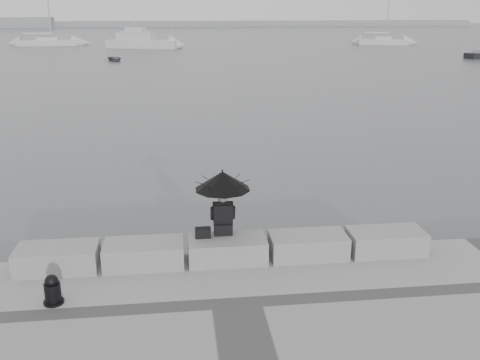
{
  "coord_description": "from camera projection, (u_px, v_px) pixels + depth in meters",
  "views": [
    {
      "loc": [
        -0.92,
        -10.44,
        5.52
      ],
      "look_at": [
        0.67,
        3.0,
        1.13
      ],
      "focal_mm": 40.0,
      "sensor_mm": 36.0,
      "label": 1
    }
  ],
  "objects": [
    {
      "name": "bag",
      "position": [
        203.0,
        233.0,
        10.97
      ],
      "size": [
        0.32,
        0.18,
        0.2
      ],
      "primitive_type": "cube",
      "color": "black",
      "rests_on": "stone_block_centre"
    },
    {
      "name": "stone_block_left",
      "position": [
        144.0,
        254.0,
        10.82
      ],
      "size": [
        1.6,
        0.8,
        0.5
      ],
      "primitive_type": "cube",
      "color": "slate",
      "rests_on": "promenade"
    },
    {
      "name": "stone_block_far_left",
      "position": [
        58.0,
        258.0,
        10.63
      ],
      "size": [
        1.6,
        0.8,
        0.5
      ],
      "primitive_type": "cube",
      "color": "slate",
      "rests_on": "promenade"
    },
    {
      "name": "motor_cruiser",
      "position": [
        143.0,
        42.0,
        75.27
      ],
      "size": [
        10.65,
        6.05,
        4.5
      ],
      "rotation": [
        0.0,
        0.0,
        -0.34
      ],
      "color": "#BDBDBF",
      "rests_on": "ground"
    },
    {
      "name": "stone_block_right",
      "position": [
        308.0,
        246.0,
        11.2
      ],
      "size": [
        1.6,
        0.8,
        0.5
      ],
      "primitive_type": "cube",
      "color": "slate",
      "rests_on": "promenade"
    },
    {
      "name": "distant_landmass",
      "position": [
        149.0,
        24.0,
        156.44
      ],
      "size": [
        180.0,
        8.0,
        2.8
      ],
      "color": "gray",
      "rests_on": "ground"
    },
    {
      "name": "sailboat_left",
      "position": [
        48.0,
        42.0,
        80.29
      ],
      "size": [
        8.71,
        2.63,
        12.9
      ],
      "rotation": [
        0.0,
        0.0,
        0.03
      ],
      "color": "#BDBDBF",
      "rests_on": "ground"
    },
    {
      "name": "stone_block_far_right",
      "position": [
        386.0,
        242.0,
        11.39
      ],
      "size": [
        1.6,
        0.8,
        0.5
      ],
      "primitive_type": "cube",
      "color": "slate",
      "rests_on": "promenade"
    },
    {
      "name": "ground",
      "position": [
        226.0,
        272.0,
        11.67
      ],
      "size": [
        360.0,
        360.0,
        0.0
      ],
      "primitive_type": "plane",
      "color": "#4F5255",
      "rests_on": "ground"
    },
    {
      "name": "dinghy",
      "position": [
        115.0,
        59.0,
        57.51
      ],
      "size": [
        3.01,
        2.32,
        0.47
      ],
      "primitive_type": "imported",
      "rotation": [
        0.0,
        0.0,
        0.48
      ],
      "color": "slate",
      "rests_on": "ground"
    },
    {
      "name": "mooring_bollard",
      "position": [
        53.0,
        292.0,
        9.42
      ],
      "size": [
        0.36,
        0.36,
        0.56
      ],
      "color": "black",
      "rests_on": "promenade"
    },
    {
      "name": "sailboat_right",
      "position": [
        383.0,
        41.0,
        82.4
      ],
      "size": [
        7.65,
        4.44,
        12.9
      ],
      "rotation": [
        0.0,
        0.0,
        -0.3
      ],
      "color": "#BDBDBF",
      "rests_on": "ground"
    },
    {
      "name": "seated_person",
      "position": [
        223.0,
        188.0,
        10.9
      ],
      "size": [
        1.15,
        1.15,
        1.39
      ],
      "rotation": [
        0.0,
        0.0,
        -0.02
      ],
      "color": "black",
      "rests_on": "stone_block_centre"
    },
    {
      "name": "stone_block_centre",
      "position": [
        227.0,
        250.0,
        11.01
      ],
      "size": [
        1.6,
        0.8,
        0.5
      ],
      "primitive_type": "cube",
      "color": "slate",
      "rests_on": "promenade"
    }
  ]
}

